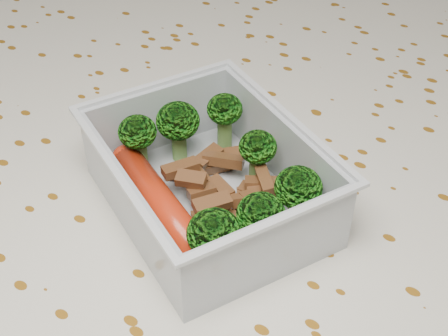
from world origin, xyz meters
The scene contains 6 objects.
dining_table centered at (0.00, 0.00, 0.67)m, with size 1.40×0.90×0.75m.
tablecloth centered at (0.00, 0.00, 0.72)m, with size 1.46×0.96×0.19m.
lunch_container centered at (-0.01, -0.02, 0.78)m, with size 0.21×0.19×0.06m.
broccoli_florets centered at (0.00, -0.01, 0.79)m, with size 0.15×0.14×0.05m.
meat_pile centered at (0.00, -0.01, 0.77)m, with size 0.09×0.09×0.03m.
sausage centered at (-0.02, -0.05, 0.77)m, with size 0.13×0.07×0.02m.
Camera 1 is at (0.19, -0.27, 1.06)m, focal length 50.00 mm.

